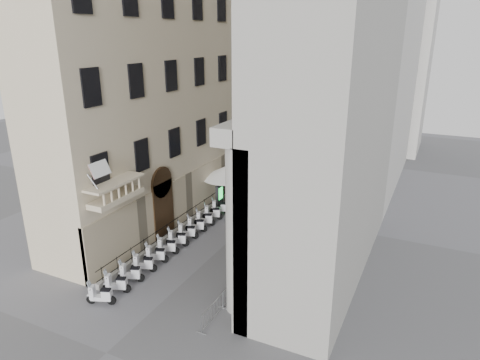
{
  "coord_description": "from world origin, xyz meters",
  "views": [
    {
      "loc": [
        13.33,
        -12.63,
        14.87
      ],
      "look_at": [
        0.26,
        14.74,
        4.5
      ],
      "focal_mm": 32.0,
      "sensor_mm": 36.0,
      "label": 1
    }
  ],
  "objects_px": {
    "security_tent": "(226,173)",
    "info_kiosk": "(219,195)",
    "pedestrian_b": "(316,182)",
    "street_lamp": "(243,142)",
    "pedestrian_a": "(310,171)",
    "scooter_0": "(102,304)"
  },
  "relations": [
    {
      "from": "scooter_0",
      "to": "street_lamp",
      "type": "distance_m",
      "value": 20.36
    },
    {
      "from": "scooter_0",
      "to": "pedestrian_a",
      "type": "bearing_deg",
      "value": -30.46
    },
    {
      "from": "street_lamp",
      "to": "pedestrian_a",
      "type": "relative_size",
      "value": 4.37
    },
    {
      "from": "security_tent",
      "to": "pedestrian_a",
      "type": "relative_size",
      "value": 2.2
    },
    {
      "from": "info_kiosk",
      "to": "pedestrian_b",
      "type": "height_order",
      "value": "info_kiosk"
    },
    {
      "from": "scooter_0",
      "to": "security_tent",
      "type": "relative_size",
      "value": 0.34
    },
    {
      "from": "pedestrian_b",
      "to": "street_lamp",
      "type": "bearing_deg",
      "value": 68.39
    },
    {
      "from": "security_tent",
      "to": "street_lamp",
      "type": "bearing_deg",
      "value": 82.64
    },
    {
      "from": "scooter_0",
      "to": "info_kiosk",
      "type": "xyz_separation_m",
      "value": [
        -0.96,
        16.29,
        1.0
      ]
    },
    {
      "from": "street_lamp",
      "to": "info_kiosk",
      "type": "height_order",
      "value": "street_lamp"
    },
    {
      "from": "info_kiosk",
      "to": "security_tent",
      "type": "bearing_deg",
      "value": 59.73
    },
    {
      "from": "scooter_0",
      "to": "pedestrian_a",
      "type": "height_order",
      "value": "pedestrian_a"
    },
    {
      "from": "scooter_0",
      "to": "pedestrian_b",
      "type": "height_order",
      "value": "pedestrian_b"
    },
    {
      "from": "security_tent",
      "to": "pedestrian_b",
      "type": "relative_size",
      "value": 2.39
    },
    {
      "from": "street_lamp",
      "to": "info_kiosk",
      "type": "distance_m",
      "value": 5.51
    },
    {
      "from": "scooter_0",
      "to": "pedestrian_a",
      "type": "xyz_separation_m",
      "value": [
        4.36,
        26.91,
        1.01
      ]
    },
    {
      "from": "scooter_0",
      "to": "pedestrian_b",
      "type": "relative_size",
      "value": 0.81
    },
    {
      "from": "street_lamp",
      "to": "pedestrian_a",
      "type": "xyz_separation_m",
      "value": [
        4.57,
        7.26,
        -4.29
      ]
    },
    {
      "from": "scooter_0",
      "to": "info_kiosk",
      "type": "relative_size",
      "value": 0.76
    },
    {
      "from": "pedestrian_a",
      "to": "info_kiosk",
      "type": "bearing_deg",
      "value": 53.26
    },
    {
      "from": "scooter_0",
      "to": "pedestrian_a",
      "type": "relative_size",
      "value": 0.74
    },
    {
      "from": "security_tent",
      "to": "info_kiosk",
      "type": "distance_m",
      "value": 2.17
    }
  ]
}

